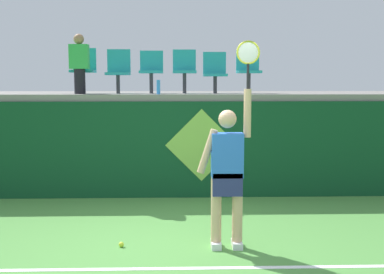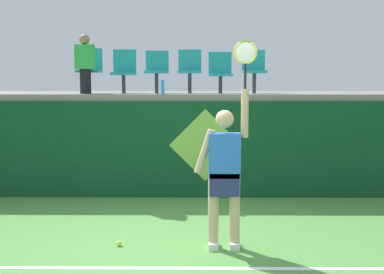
% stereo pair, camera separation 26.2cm
% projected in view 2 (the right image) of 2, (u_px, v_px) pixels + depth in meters
% --- Properties ---
extents(ground_plane, '(40.00, 40.00, 0.00)m').
position_uv_depth(ground_plane, '(159.00, 249.00, 6.00)').
color(ground_plane, '#519342').
extents(court_back_wall, '(12.57, 0.20, 1.70)m').
position_uv_depth(court_back_wall, '(170.00, 149.00, 8.70)').
color(court_back_wall, '#0F4223').
rests_on(court_back_wall, ground_plane).
extents(spectator_platform, '(12.57, 3.07, 0.12)m').
position_uv_depth(spectator_platform, '(174.00, 95.00, 10.07)').
color(spectator_platform, gray).
rests_on(spectator_platform, court_back_wall).
extents(court_baseline_stripe, '(11.32, 0.08, 0.01)m').
position_uv_depth(court_baseline_stripe, '(155.00, 268.00, 5.39)').
color(court_baseline_stripe, white).
rests_on(court_baseline_stripe, ground_plane).
extents(tennis_player, '(0.75, 0.26, 2.52)m').
position_uv_depth(tennis_player, '(225.00, 171.00, 5.95)').
color(tennis_player, white).
rests_on(tennis_player, ground_plane).
extents(tennis_ball, '(0.07, 0.07, 0.07)m').
position_uv_depth(tennis_ball, '(119.00, 244.00, 6.12)').
color(tennis_ball, '#D1E533').
rests_on(tennis_ball, ground_plane).
extents(water_bottle, '(0.06, 0.06, 0.25)m').
position_uv_depth(water_bottle, '(163.00, 87.00, 8.66)').
color(water_bottle, '#338CE5').
rests_on(water_bottle, spectator_platform).
extents(stadium_chair_0, '(0.44, 0.42, 0.86)m').
position_uv_depth(stadium_chair_0, '(90.00, 68.00, 9.34)').
color(stadium_chair_0, '#38383D').
rests_on(stadium_chair_0, spectator_platform).
extents(stadium_chair_1, '(0.44, 0.42, 0.84)m').
position_uv_depth(stadium_chair_1, '(124.00, 69.00, 9.35)').
color(stadium_chair_1, '#38383D').
rests_on(stadium_chair_1, spectator_platform).
extents(stadium_chair_2, '(0.44, 0.42, 0.81)m').
position_uv_depth(stadium_chair_2, '(157.00, 69.00, 9.33)').
color(stadium_chair_2, '#38383D').
rests_on(stadium_chair_2, spectator_platform).
extents(stadium_chair_3, '(0.44, 0.42, 0.83)m').
position_uv_depth(stadium_chair_3, '(190.00, 68.00, 9.33)').
color(stadium_chair_3, '#38383D').
rests_on(stadium_chair_3, spectator_platform).
extents(stadium_chair_4, '(0.44, 0.42, 0.79)m').
position_uv_depth(stadium_chair_4, '(220.00, 71.00, 9.33)').
color(stadium_chair_4, '#38383D').
rests_on(stadium_chair_4, spectator_platform).
extents(stadium_chair_5, '(0.44, 0.42, 0.83)m').
position_uv_depth(stadium_chair_5, '(254.00, 69.00, 9.32)').
color(stadium_chair_5, '#38383D').
rests_on(stadium_chair_5, spectator_platform).
extents(spectator_0, '(0.34, 0.20, 1.08)m').
position_uv_depth(spectator_0, '(85.00, 63.00, 8.94)').
color(spectator_0, black).
rests_on(spectator_0, spectator_platform).
extents(wall_signage_mount, '(1.27, 0.01, 1.57)m').
position_uv_depth(wall_signage_mount, '(205.00, 197.00, 8.68)').
color(wall_signage_mount, '#0F4223').
rests_on(wall_signage_mount, ground_plane).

